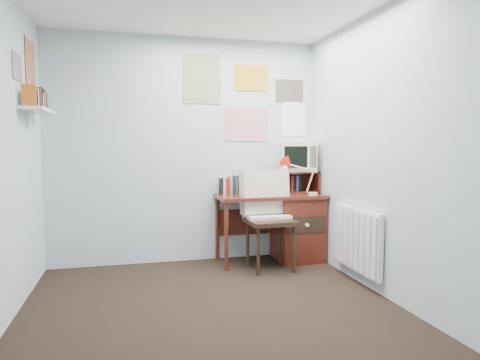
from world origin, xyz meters
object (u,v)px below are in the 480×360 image
object	(u,v)px
desk_chair	(270,222)
crt_tv	(298,155)
radiator	(357,239)
tv_riser	(299,182)
wall_shelf	(38,110)
desk	(293,225)
desk_lamp	(313,178)

from	to	relation	value
desk_chair	crt_tv	world-z (taller)	crt_tv
radiator	desk_chair	bearing A→B (deg)	136.53
tv_riser	wall_shelf	distance (m)	2.83
desk	radiator	bearing A→B (deg)	-72.76
desk_chair	wall_shelf	distance (m)	2.46
desk_lamp	tv_riser	distance (m)	0.28
tv_riser	wall_shelf	bearing A→B (deg)	-169.68
crt_tv	wall_shelf	size ratio (longest dim) A/B	0.64
desk_chair	radiator	bearing A→B (deg)	-44.84
crt_tv	wall_shelf	bearing A→B (deg)	-155.15
wall_shelf	tv_riser	bearing A→B (deg)	10.32
crt_tv	desk_lamp	bearing A→B (deg)	-61.99
crt_tv	radiator	distance (m)	1.33
desk_chair	wall_shelf	size ratio (longest dim) A/B	1.65
desk_chair	desk_lamp	distance (m)	0.72
desk	desk_chair	world-z (taller)	desk_chair
desk	tv_riser	distance (m)	0.51
tv_riser	radiator	xyz separation A→B (m)	(0.17, -1.04, -0.47)
tv_riser	radiator	bearing A→B (deg)	-80.72
desk	wall_shelf	distance (m)	2.87
tv_riser	radiator	size ratio (longest dim) A/B	0.50
desk	radiator	world-z (taller)	desk
desk_lamp	desk_chair	bearing A→B (deg)	-169.23
desk_lamp	crt_tv	xyz separation A→B (m)	(-0.07, 0.28, 0.25)
desk_chair	desk_lamp	xyz separation A→B (m)	(0.55, 0.15, 0.43)
desk_chair	radiator	size ratio (longest dim) A/B	1.28
desk_chair	radiator	distance (m)	0.91
radiator	desk_lamp	bearing A→B (deg)	98.24
crt_tv	desk_chair	bearing A→B (deg)	-123.55
tv_riser	desk_chair	bearing A→B (deg)	-139.70
desk	desk_lamp	distance (m)	0.59
desk_chair	crt_tv	size ratio (longest dim) A/B	2.60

